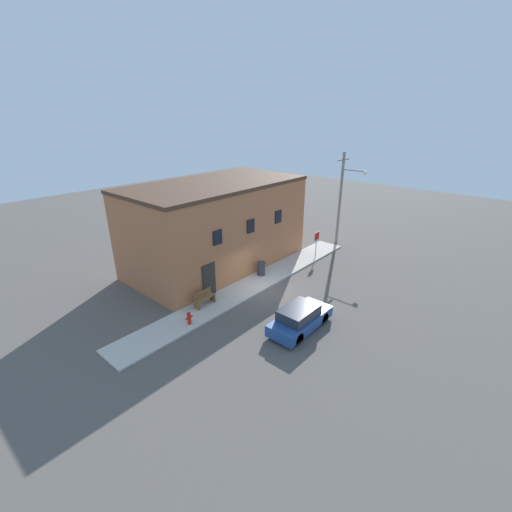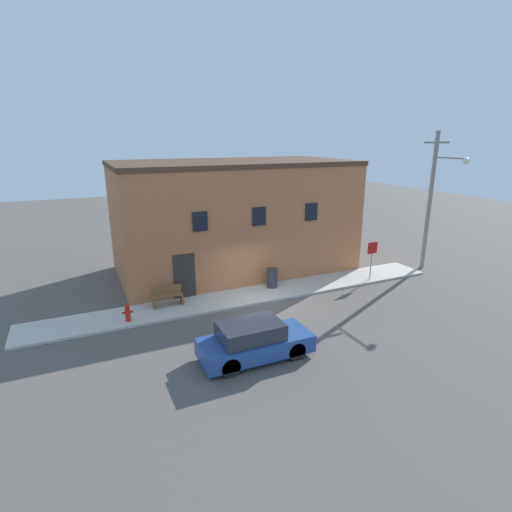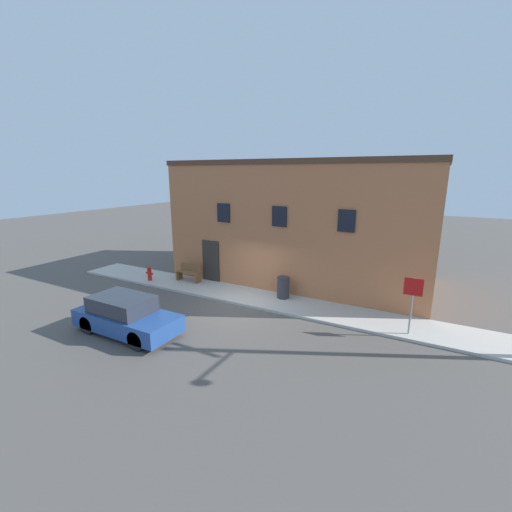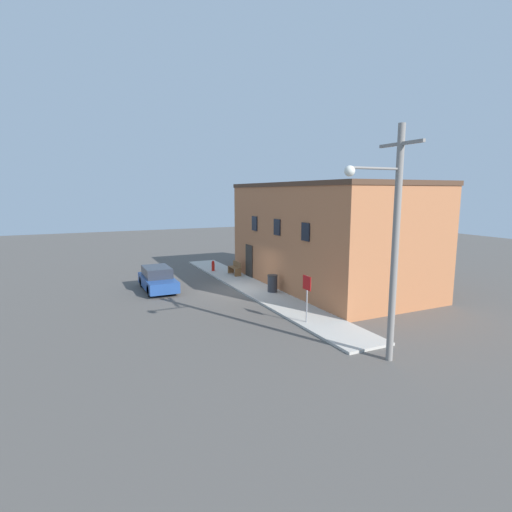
{
  "view_description": "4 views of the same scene",
  "coord_description": "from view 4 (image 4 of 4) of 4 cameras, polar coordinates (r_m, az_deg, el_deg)",
  "views": [
    {
      "loc": [
        -15.1,
        -12.29,
        10.43
      ],
      "look_at": [
        0.27,
        1.04,
        2.0
      ],
      "focal_mm": 24.0,
      "sensor_mm": 36.0,
      "label": 1
    },
    {
      "loc": [
        -7.21,
        -15.25,
        7.33
      ],
      "look_at": [
        0.27,
        1.04,
        2.0
      ],
      "focal_mm": 28.0,
      "sensor_mm": 36.0,
      "label": 2
    },
    {
      "loc": [
        7.26,
        -11.68,
        5.54
      ],
      "look_at": [
        0.27,
        1.04,
        2.0
      ],
      "focal_mm": 24.0,
      "sensor_mm": 36.0,
      "label": 3
    },
    {
      "loc": [
        20.56,
        -8.52,
        5.59
      ],
      "look_at": [
        0.27,
        1.04,
        2.0
      ],
      "focal_mm": 28.0,
      "sensor_mm": 36.0,
      "label": 4
    }
  ],
  "objects": [
    {
      "name": "ground_plane",
      "position": [
        22.95,
        -2.65,
        -5.01
      ],
      "size": [
        80.0,
        80.0,
        0.0
      ],
      "primitive_type": "plane",
      "color": "#56514C"
    },
    {
      "name": "trash_bin",
      "position": [
        22.23,
        2.37,
        -3.92
      ],
      "size": [
        0.57,
        0.57,
        0.95
      ],
      "color": "#333338",
      "rests_on": "sidewalk"
    },
    {
      "name": "bench",
      "position": [
        26.89,
        -3.01,
        -1.76
      ],
      "size": [
        1.31,
        0.44,
        0.87
      ],
      "color": "brown",
      "rests_on": "sidewalk"
    },
    {
      "name": "parked_car",
      "position": [
        23.67,
        -13.88,
        -3.25
      ],
      "size": [
        3.88,
        1.61,
        1.34
      ],
      "color": "black",
      "rests_on": "ground"
    },
    {
      "name": "sidewalk",
      "position": [
        23.35,
        -0.28,
        -4.63
      ],
      "size": [
        20.17,
        2.08,
        0.11
      ],
      "color": "#BCB7AD",
      "rests_on": "ground"
    },
    {
      "name": "brick_building",
      "position": [
        24.2,
        9.93,
        2.98
      ],
      "size": [
        12.84,
        6.66,
        6.14
      ],
      "color": "#B26B42",
      "rests_on": "ground"
    },
    {
      "name": "fire_hydrant",
      "position": [
        28.29,
        -6.15,
        -1.39
      ],
      "size": [
        0.44,
        0.21,
        0.73
      ],
      "color": "red",
      "rests_on": "sidewalk"
    },
    {
      "name": "stop_sign",
      "position": [
        17.03,
        7.27,
        -4.88
      ],
      "size": [
        0.6,
        0.06,
        2.02
      ],
      "color": "gray",
      "rests_on": "sidewalk"
    },
    {
      "name": "utility_pole",
      "position": [
        13.45,
        18.85,
        2.7
      ],
      "size": [
        1.8,
        2.21,
        7.69
      ],
      "color": "gray",
      "rests_on": "ground"
    }
  ]
}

